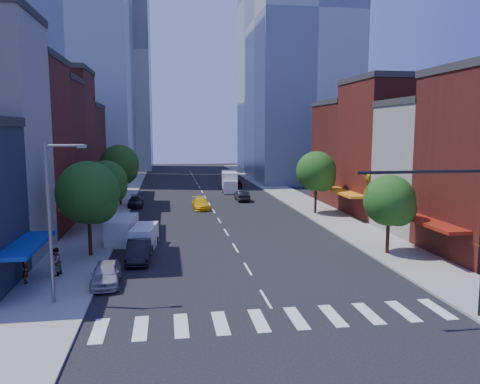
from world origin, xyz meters
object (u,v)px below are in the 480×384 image
(pedestrian_far, at_px, (56,262))
(traffic_car_far, at_px, (236,183))
(pedestrian_near, at_px, (25,271))
(cargo_van_near, at_px, (144,237))
(parked_car_front, at_px, (106,274))
(taxi, at_px, (201,204))
(box_truck, at_px, (229,182))
(traffic_car_oncoming, at_px, (242,195))
(cargo_van_far, at_px, (122,230))
(parked_car_second, at_px, (139,251))
(parked_car_rear, at_px, (136,202))
(parked_car_third, at_px, (125,226))

(pedestrian_far, bearing_deg, traffic_car_far, 176.52)
(pedestrian_near, xyz_separation_m, pedestrian_far, (1.54, 1.34, 0.17))
(pedestrian_near, bearing_deg, cargo_van_near, -44.65)
(parked_car_front, relative_size, taxi, 0.92)
(taxi, height_order, box_truck, box_truck)
(cargo_van_near, xyz_separation_m, traffic_car_far, (13.69, 40.31, -0.20))
(traffic_car_oncoming, height_order, traffic_car_far, traffic_car_oncoming)
(traffic_car_oncoming, bearing_deg, cargo_van_far, 56.71)
(parked_car_front, distance_m, pedestrian_far, 4.00)
(parked_car_second, height_order, pedestrian_far, pedestrian_far)
(cargo_van_near, relative_size, traffic_car_far, 1.08)
(parked_car_second, distance_m, taxi, 23.39)
(parked_car_front, distance_m, parked_car_second, 5.39)
(traffic_car_oncoming, height_order, pedestrian_near, pedestrian_near)
(cargo_van_far, bearing_deg, traffic_car_oncoming, 63.29)
(parked_car_rear, distance_m, box_truck, 19.30)
(pedestrian_far, bearing_deg, pedestrian_near, -30.42)
(parked_car_front, relative_size, cargo_van_far, 0.81)
(parked_car_rear, height_order, taxi, taxi)
(cargo_van_near, xyz_separation_m, cargo_van_far, (-2.00, 2.46, 0.16))
(parked_car_third, distance_m, box_truck, 32.27)
(traffic_car_far, bearing_deg, parked_car_second, 69.68)
(cargo_van_far, xyz_separation_m, pedestrian_near, (-4.99, -10.81, -0.16))
(box_truck, height_order, pedestrian_near, box_truck)
(cargo_van_near, relative_size, pedestrian_near, 2.97)
(parked_car_third, bearing_deg, taxi, 52.49)
(parked_car_rear, bearing_deg, parked_car_third, -90.73)
(traffic_car_oncoming, bearing_deg, box_truck, -88.70)
(cargo_van_near, height_order, cargo_van_far, cargo_van_far)
(box_truck, bearing_deg, pedestrian_near, -108.48)
(parked_car_front, bearing_deg, pedestrian_near, 170.63)
(pedestrian_far, bearing_deg, cargo_van_far, 178.53)
(parked_car_third, xyz_separation_m, cargo_van_near, (1.98, -5.82, 0.17))
(parked_car_third, height_order, traffic_car_far, parked_car_third)
(parked_car_rear, xyz_separation_m, traffic_car_far, (15.68, 18.75, 0.06))
(parked_car_second, relative_size, cargo_van_far, 0.90)
(taxi, bearing_deg, traffic_car_oncoming, 42.01)
(parked_car_front, distance_m, traffic_car_far, 51.73)
(parked_car_second, bearing_deg, taxi, 75.54)
(box_truck, bearing_deg, parked_car_third, -110.41)
(taxi, bearing_deg, parked_car_second, -108.07)
(traffic_car_oncoming, bearing_deg, parked_car_front, 66.48)
(parked_car_third, distance_m, cargo_van_near, 6.15)
(taxi, bearing_deg, parked_car_rear, 157.68)
(parked_car_second, xyz_separation_m, traffic_car_oncoming, (12.48, 28.54, -0.05))
(parked_car_second, bearing_deg, cargo_van_near, 87.89)
(cargo_van_far, height_order, traffic_car_oncoming, cargo_van_far)
(taxi, bearing_deg, cargo_van_near, -110.51)
(parked_car_third, bearing_deg, traffic_car_oncoming, 47.66)
(box_truck, height_order, pedestrian_far, box_truck)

